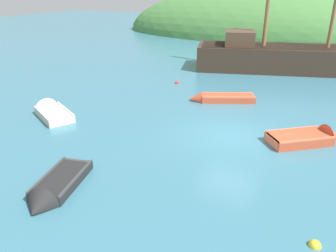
{
  "coord_description": "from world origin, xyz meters",
  "views": [
    {
      "loc": [
        3.42,
        -13.51,
        6.3
      ],
      "look_at": [
        -2.92,
        -0.54,
        0.17
      ],
      "focal_mm": 35.8,
      "sensor_mm": 36.0,
      "label": 1
    }
  ],
  "objects_px": {
    "rowboat_outer_right": "(219,99)",
    "rowboat_far": "(54,190)",
    "buoy_red": "(177,83)",
    "rowboat_outer_left": "(310,139)",
    "rowboat_near_dock": "(51,113)",
    "buoy_yellow": "(315,246)",
    "sailing_ship": "(288,61)"
  },
  "relations": [
    {
      "from": "sailing_ship",
      "to": "rowboat_far",
      "type": "distance_m",
      "value": 21.39
    },
    {
      "from": "rowboat_outer_right",
      "to": "rowboat_outer_left",
      "type": "relative_size",
      "value": 1.16
    },
    {
      "from": "sailing_ship",
      "to": "rowboat_outer_left",
      "type": "relative_size",
      "value": 5.12
    },
    {
      "from": "buoy_yellow",
      "to": "rowboat_near_dock",
      "type": "bearing_deg",
      "value": 162.33
    },
    {
      "from": "sailing_ship",
      "to": "rowboat_outer_right",
      "type": "height_order",
      "value": "sailing_ship"
    },
    {
      "from": "rowboat_outer_right",
      "to": "rowboat_far",
      "type": "distance_m",
      "value": 11.45
    },
    {
      "from": "rowboat_far",
      "to": "rowboat_near_dock",
      "type": "bearing_deg",
      "value": -149.17
    },
    {
      "from": "rowboat_near_dock",
      "to": "rowboat_far",
      "type": "height_order",
      "value": "rowboat_near_dock"
    },
    {
      "from": "rowboat_near_dock",
      "to": "rowboat_far",
      "type": "relative_size",
      "value": 1.04
    },
    {
      "from": "rowboat_outer_left",
      "to": "buoy_red",
      "type": "height_order",
      "value": "rowboat_outer_left"
    },
    {
      "from": "sailing_ship",
      "to": "buoy_red",
      "type": "xyz_separation_m",
      "value": [
        -6.24,
        -7.22,
        -0.73
      ]
    },
    {
      "from": "rowboat_outer_left",
      "to": "rowboat_far",
      "type": "bearing_deg",
      "value": -171.24
    },
    {
      "from": "rowboat_near_dock",
      "to": "buoy_yellow",
      "type": "distance_m",
      "value": 13.76
    },
    {
      "from": "rowboat_outer_right",
      "to": "buoy_red",
      "type": "bearing_deg",
      "value": -57.18
    },
    {
      "from": "rowboat_outer_right",
      "to": "rowboat_outer_left",
      "type": "xyz_separation_m",
      "value": [
        5.24,
        -3.51,
        0.02
      ]
    },
    {
      "from": "rowboat_near_dock",
      "to": "buoy_yellow",
      "type": "xyz_separation_m",
      "value": [
        13.11,
        -4.18,
        -0.12
      ]
    },
    {
      "from": "rowboat_outer_right",
      "to": "rowboat_far",
      "type": "relative_size",
      "value": 1.18
    },
    {
      "from": "buoy_yellow",
      "to": "rowboat_outer_left",
      "type": "bearing_deg",
      "value": 95.88
    },
    {
      "from": "buoy_red",
      "to": "rowboat_outer_left",
      "type": "bearing_deg",
      "value": -33.34
    },
    {
      "from": "buoy_red",
      "to": "buoy_yellow",
      "type": "xyz_separation_m",
      "value": [
        9.7,
        -12.56,
        0.0
      ]
    },
    {
      "from": "sailing_ship",
      "to": "rowboat_outer_left",
      "type": "height_order",
      "value": "sailing_ship"
    },
    {
      "from": "rowboat_far",
      "to": "buoy_red",
      "type": "relative_size",
      "value": 10.28
    },
    {
      "from": "sailing_ship",
      "to": "rowboat_outer_left",
      "type": "bearing_deg",
      "value": -94.54
    },
    {
      "from": "rowboat_near_dock",
      "to": "buoy_yellow",
      "type": "bearing_deg",
      "value": -168.97
    },
    {
      "from": "rowboat_far",
      "to": "buoy_red",
      "type": "xyz_separation_m",
      "value": [
        -1.87,
        13.71,
        -0.1
      ]
    },
    {
      "from": "sailing_ship",
      "to": "rowboat_outer_right",
      "type": "bearing_deg",
      "value": -120.8
    },
    {
      "from": "sailing_ship",
      "to": "rowboat_outer_left",
      "type": "xyz_separation_m",
      "value": [
        2.78,
        -13.15,
        -0.59
      ]
    },
    {
      "from": "sailing_ship",
      "to": "buoy_red",
      "type": "distance_m",
      "value": 9.57
    },
    {
      "from": "rowboat_far",
      "to": "buoy_yellow",
      "type": "distance_m",
      "value": 7.92
    },
    {
      "from": "rowboat_outer_right",
      "to": "rowboat_far",
      "type": "bearing_deg",
      "value": 55.85
    },
    {
      "from": "rowboat_outer_right",
      "to": "rowboat_near_dock",
      "type": "distance_m",
      "value": 9.34
    },
    {
      "from": "rowboat_outer_left",
      "to": "buoy_yellow",
      "type": "xyz_separation_m",
      "value": [
        0.68,
        -6.62,
        -0.14
      ]
    }
  ]
}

